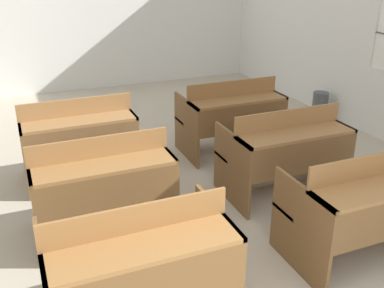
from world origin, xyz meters
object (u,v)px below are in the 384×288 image
at_px(bench_second_right, 285,151).
at_px(wastepaper_bin, 320,105).
at_px(bench_front_right, 365,204).
at_px(bench_second_left, 102,183).
at_px(bench_third_left, 79,137).
at_px(bench_front_left, 139,264).
at_px(bench_third_right, 231,115).

xyz_separation_m(bench_second_right, wastepaper_bin, (1.78, 1.76, -0.28)).
bearing_deg(bench_front_right, bench_second_right, 89.91).
relative_size(bench_second_left, bench_second_right, 1.00).
distance_m(bench_second_left, bench_second_right, 1.79).
xyz_separation_m(bench_third_left, wastepaper_bin, (3.58, 0.64, -0.28)).
bearing_deg(bench_third_left, bench_second_left, -89.39).
height_order(bench_front_left, bench_second_right, same).
bearing_deg(bench_second_right, bench_third_left, 148.22).
bearing_deg(bench_front_right, bench_third_left, 129.03).
xyz_separation_m(bench_second_right, bench_third_left, (-1.80, 1.11, 0.00)).
relative_size(bench_front_left, bench_third_left, 1.00).
bearing_deg(bench_front_left, bench_front_right, 1.12).
relative_size(bench_front_left, wastepaper_bin, 2.98).
bearing_deg(bench_third_right, bench_second_left, -147.49).
bearing_deg(bench_second_left, bench_third_right, 32.51).
xyz_separation_m(bench_second_left, bench_second_right, (1.79, -0.00, 0.00)).
height_order(bench_front_left, bench_third_left, same).
distance_m(bench_second_right, wastepaper_bin, 2.52).
bearing_deg(bench_second_right, bench_front_left, -147.70).
bearing_deg(bench_front_right, bench_second_left, 148.23).
bearing_deg(bench_second_left, bench_front_left, -90.63).
xyz_separation_m(bench_front_left, bench_third_left, (0.00, 2.25, 0.00)).
height_order(bench_second_left, wastepaper_bin, bench_second_left).
xyz_separation_m(bench_second_left, bench_third_right, (1.78, 1.14, 0.00)).
xyz_separation_m(bench_second_left, bench_third_left, (-0.01, 1.11, 0.00)).
relative_size(bench_front_right, bench_third_left, 1.00).
xyz_separation_m(bench_third_left, bench_third_right, (1.79, 0.02, 0.00)).
xyz_separation_m(bench_front_left, bench_third_right, (1.79, 2.28, 0.00)).
distance_m(bench_front_left, bench_front_right, 1.80).
distance_m(bench_front_left, bench_second_right, 2.13).
relative_size(bench_second_right, bench_third_right, 1.00).
xyz_separation_m(bench_second_right, bench_third_right, (-0.01, 1.14, 0.00)).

